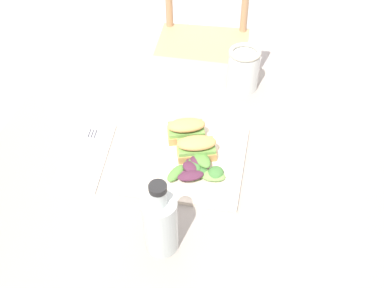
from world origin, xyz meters
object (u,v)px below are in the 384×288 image
(dining_table, at_px, (212,196))
(chair_wooden_far, at_px, (203,44))
(fork_on_napkin, at_px, (86,150))
(plate_lunch, at_px, (189,160))
(sandwich_half_back, at_px, (186,130))
(sandwich_half_front, at_px, (197,147))
(bottle_cold_brew, at_px, (161,226))
(mason_jar_iced_tea, at_px, (243,71))

(dining_table, bearing_deg, chair_wooden_far, 101.29)
(chair_wooden_far, xyz_separation_m, fork_on_napkin, (-0.12, -0.99, 0.30))
(plate_lunch, relative_size, sandwich_half_back, 2.54)
(chair_wooden_far, relative_size, sandwich_half_front, 8.39)
(sandwich_half_front, bearing_deg, chair_wooden_far, 98.87)
(fork_on_napkin, height_order, bottle_cold_brew, bottle_cold_brew)
(plate_lunch, bearing_deg, dining_table, 15.37)
(dining_table, bearing_deg, fork_on_napkin, -173.94)
(plate_lunch, bearing_deg, bottle_cold_brew, -91.86)
(dining_table, distance_m, chair_wooden_far, 0.99)
(plate_lunch, distance_m, bottle_cold_brew, 0.25)
(plate_lunch, distance_m, sandwich_half_front, 0.04)
(dining_table, xyz_separation_m, chair_wooden_far, (-0.19, 0.96, -0.15))
(sandwich_half_front, height_order, mason_jar_iced_tea, mason_jar_iced_tea)
(chair_wooden_far, distance_m, plate_lunch, 1.03)
(dining_table, relative_size, sandwich_half_back, 10.72)
(sandwich_half_back, bearing_deg, sandwich_half_front, -56.88)
(dining_table, height_order, plate_lunch, plate_lunch)
(chair_wooden_far, height_order, fork_on_napkin, chair_wooden_far)
(dining_table, xyz_separation_m, mason_jar_iced_tea, (0.03, 0.30, 0.19))
(chair_wooden_far, relative_size, fork_on_napkin, 4.68)
(sandwich_half_back, relative_size, bottle_cold_brew, 0.56)
(sandwich_half_front, xyz_separation_m, mason_jar_iced_tea, (0.08, 0.31, 0.02))
(dining_table, distance_m, mason_jar_iced_tea, 0.36)
(chair_wooden_far, height_order, sandwich_half_back, chair_wooden_far)
(chair_wooden_far, distance_m, fork_on_napkin, 1.04)
(bottle_cold_brew, bearing_deg, plate_lunch, 88.14)
(dining_table, relative_size, fork_on_napkin, 5.97)
(dining_table, bearing_deg, mason_jar_iced_tea, 83.56)
(plate_lunch, height_order, fork_on_napkin, plate_lunch)
(chair_wooden_far, xyz_separation_m, mason_jar_iced_tea, (0.23, -0.66, 0.35))
(chair_wooden_far, bearing_deg, mason_jar_iced_tea, -71.02)
(sandwich_half_front, xyz_separation_m, bottle_cold_brew, (-0.02, -0.25, 0.03))
(sandwich_half_back, xyz_separation_m, bottle_cold_brew, (0.01, -0.31, 0.03))
(plate_lunch, height_order, sandwich_half_back, sandwich_half_back)
(plate_lunch, relative_size, bottle_cold_brew, 1.43)
(sandwich_half_front, xyz_separation_m, sandwich_half_back, (-0.04, 0.06, 0.00))
(fork_on_napkin, relative_size, mason_jar_iced_tea, 1.53)
(sandwich_half_front, distance_m, sandwich_half_back, 0.07)
(dining_table, distance_m, sandwich_half_front, 0.18)
(plate_lunch, height_order, bottle_cold_brew, bottle_cold_brew)
(chair_wooden_far, bearing_deg, sandwich_half_front, -81.13)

